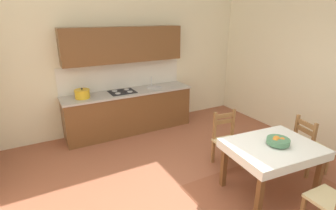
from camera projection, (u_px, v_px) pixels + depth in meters
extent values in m
cube|color=#99563D|center=(210.00, 203.00, 3.62)|extent=(6.15, 6.62, 0.10)
cube|color=beige|center=(125.00, 33.00, 5.47)|extent=(6.15, 0.12, 4.10)
cube|color=brown|center=(272.00, 195.00, 3.71)|extent=(2.10, 1.60, 0.01)
cube|color=brown|center=(129.00, 112.00, 5.64)|extent=(2.69, 0.60, 0.86)
cube|color=#ADA8A3|center=(129.00, 92.00, 5.48)|extent=(2.72, 0.63, 0.04)
cube|color=silver|center=(123.00, 76.00, 5.63)|extent=(2.69, 0.01, 0.55)
cube|color=brown|center=(124.00, 45.00, 5.28)|extent=(2.48, 0.34, 0.70)
cube|color=black|center=(135.00, 133.00, 5.54)|extent=(2.65, 0.02, 0.09)
cylinder|color=silver|center=(154.00, 88.00, 5.76)|extent=(0.34, 0.34, 0.02)
cylinder|color=silver|center=(151.00, 81.00, 5.84)|extent=(0.02, 0.02, 0.22)
cube|color=black|center=(122.00, 92.00, 5.42)|extent=(0.52, 0.42, 0.01)
cylinder|color=silver|center=(118.00, 93.00, 5.27)|extent=(0.11, 0.11, 0.01)
cylinder|color=silver|center=(130.00, 92.00, 5.39)|extent=(0.11, 0.11, 0.01)
cylinder|color=silver|center=(115.00, 91.00, 5.44)|extent=(0.11, 0.11, 0.01)
cylinder|color=silver|center=(126.00, 89.00, 5.56)|extent=(0.11, 0.11, 0.01)
cylinder|color=gold|center=(82.00, 94.00, 5.01)|extent=(0.28, 0.28, 0.15)
cylinder|color=gold|center=(82.00, 90.00, 4.98)|extent=(0.29, 0.29, 0.02)
sphere|color=black|center=(82.00, 89.00, 4.97)|extent=(0.04, 0.04, 0.04)
cube|color=brown|center=(273.00, 146.00, 3.55)|extent=(1.22, 0.97, 0.02)
cube|color=brown|center=(260.00, 195.00, 3.16)|extent=(0.08, 0.08, 0.73)
cube|color=brown|center=(319.00, 175.00, 3.54)|extent=(0.08, 0.08, 0.73)
cube|color=brown|center=(224.00, 164.00, 3.80)|extent=(0.08, 0.08, 0.73)
cube|color=brown|center=(277.00, 150.00, 4.18)|extent=(0.08, 0.08, 0.73)
cube|color=white|center=(273.00, 145.00, 3.54)|extent=(1.28, 1.04, 0.00)
cube|color=white|center=(301.00, 166.00, 3.16)|extent=(1.20, 0.12, 0.12)
cube|color=white|center=(250.00, 135.00, 3.96)|extent=(1.20, 0.12, 0.12)
cube|color=white|center=(237.00, 158.00, 3.34)|extent=(0.10, 0.92, 0.12)
cube|color=white|center=(304.00, 141.00, 3.79)|extent=(0.10, 0.92, 0.12)
cube|color=#D1BC89|center=(229.00, 143.00, 4.29)|extent=(0.47, 0.47, 0.04)
cube|color=olive|center=(244.00, 158.00, 4.27)|extent=(0.05, 0.05, 0.41)
cube|color=olive|center=(225.00, 162.00, 4.15)|extent=(0.05, 0.05, 0.41)
cube|color=olive|center=(232.00, 135.00, 4.50)|extent=(0.05, 0.05, 0.93)
cube|color=olive|center=(214.00, 138.00, 4.38)|extent=(0.05, 0.05, 0.93)
cube|color=olive|center=(225.00, 116.00, 4.32)|extent=(0.32, 0.06, 0.07)
cube|color=olive|center=(224.00, 121.00, 4.35)|extent=(0.32, 0.06, 0.07)
cube|color=#D1BC89|center=(330.00, 200.00, 2.97)|extent=(0.43, 0.43, 0.04)
cube|color=olive|center=(322.00, 202.00, 3.27)|extent=(0.05, 0.05, 0.41)
cube|color=#D1BC89|center=(311.00, 147.00, 4.16)|extent=(0.50, 0.50, 0.04)
cube|color=olive|center=(309.00, 152.00, 4.45)|extent=(0.05, 0.05, 0.41)
cube|color=olive|center=(327.00, 163.00, 4.12)|extent=(0.05, 0.05, 0.41)
cube|color=olive|center=(294.00, 141.00, 4.27)|extent=(0.05, 0.05, 0.93)
cube|color=olive|center=(311.00, 152.00, 3.94)|extent=(0.05, 0.05, 0.93)
cube|color=olive|center=(306.00, 124.00, 3.98)|extent=(0.09, 0.32, 0.07)
cube|color=olive|center=(305.00, 130.00, 4.01)|extent=(0.09, 0.32, 0.07)
cylinder|color=#4C7F5B|center=(278.00, 144.00, 3.53)|extent=(0.17, 0.17, 0.02)
cylinder|color=#4C7F5B|center=(278.00, 141.00, 3.52)|extent=(0.30, 0.30, 0.07)
sphere|color=orange|center=(275.00, 141.00, 3.50)|extent=(0.09, 0.09, 0.09)
sphere|color=orange|center=(282.00, 140.00, 3.52)|extent=(0.08, 0.08, 0.08)
sphere|color=orange|center=(276.00, 139.00, 3.54)|extent=(0.10, 0.10, 0.10)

